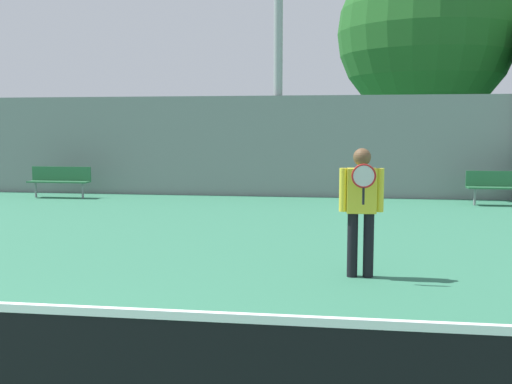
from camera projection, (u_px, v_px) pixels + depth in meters
name	position (u px, v px, depth m)	size (l,w,h in m)	color
tennis_player	(361.00, 204.00, 7.90)	(0.58, 0.42, 1.72)	black
bench_courtside_near	(60.00, 178.00, 16.98)	(1.76, 0.40, 0.88)	#28663D
bench_courtside_far	(507.00, 184.00, 15.27)	(2.02, 0.40, 0.88)	#28663D
back_fence	(241.00, 146.00, 17.32)	(24.56, 0.06, 2.89)	gray
tree_green_broad	(426.00, 33.00, 22.55)	(6.63, 6.63, 8.85)	brown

